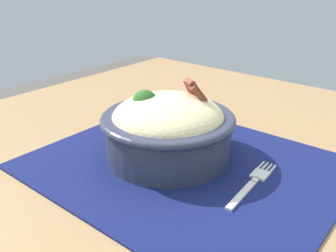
# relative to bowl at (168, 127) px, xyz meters

# --- Properties ---
(table) EXTENTS (1.02, 0.98, 0.78)m
(table) POSITION_rel_bowl_xyz_m (0.05, 0.02, -0.13)
(table) COLOR #99754C
(table) RESTS_ON ground_plane
(placemat) EXTENTS (0.43, 0.36, 0.00)m
(placemat) POSITION_rel_bowl_xyz_m (0.04, -0.00, -0.05)
(placemat) COLOR #11194C
(placemat) RESTS_ON table
(bowl) EXTENTS (0.21, 0.21, 0.12)m
(bowl) POSITION_rel_bowl_xyz_m (0.00, 0.00, 0.00)
(bowl) COLOR #2D3347
(bowl) RESTS_ON placemat
(fork) EXTENTS (0.02, 0.14, 0.00)m
(fork) POSITION_rel_bowl_xyz_m (0.14, 0.01, -0.05)
(fork) COLOR silver
(fork) RESTS_ON placemat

